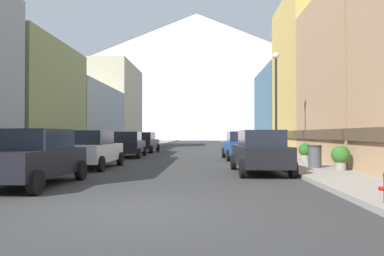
# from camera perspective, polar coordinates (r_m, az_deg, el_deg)

# --- Properties ---
(ground_plane) EXTENTS (400.00, 400.00, 0.00)m
(ground_plane) POSITION_cam_1_polar(r_m,az_deg,el_deg) (8.11, -9.18, -12.41)
(ground_plane) COLOR #343434
(sidewalk_left) EXTENTS (2.50, 100.00, 0.15)m
(sidewalk_left) POSITION_cam_1_polar(r_m,az_deg,el_deg) (43.53, -8.33, -2.96)
(sidewalk_left) COLOR gray
(sidewalk_left) RESTS_ON ground
(sidewalk_right) EXTENTS (2.50, 100.00, 0.15)m
(sidewalk_right) POSITION_cam_1_polar(r_m,az_deg,el_deg) (43.09, 8.28, -2.98)
(sidewalk_right) COLOR gray
(sidewalk_right) RESTS_ON ground
(storefront_left_2) EXTENTS (9.06, 12.97, 6.16)m
(storefront_left_2) POSITION_cam_1_polar(r_m,az_deg,el_deg) (37.15, -19.18, 1.20)
(storefront_left_2) COLOR #99A5B2
(storefront_left_2) RESTS_ON ground
(storefront_left_3) EXTENTS (8.68, 12.09, 10.43)m
(storefront_left_3) POSITION_cam_1_polar(r_m,az_deg,el_deg) (49.23, -13.62, 3.08)
(storefront_left_3) COLOR beige
(storefront_left_3) RESTS_ON ground
(storefront_right_1) EXTENTS (7.32, 8.40, 9.13)m
(storefront_right_1) POSITION_cam_1_polar(r_m,az_deg,el_deg) (22.49, 27.06, 6.28)
(storefront_right_1) COLOR tan
(storefront_right_1) RESTS_ON ground
(storefront_right_2) EXTENTS (7.24, 8.59, 11.95)m
(storefront_right_2) POSITION_cam_1_polar(r_m,az_deg,el_deg) (30.57, 20.10, 6.97)
(storefront_right_2) COLOR #D8B259
(storefront_right_2) RESTS_ON ground
(storefront_right_3) EXTENTS (9.78, 11.43, 8.34)m
(storefront_right_3) POSITION_cam_1_polar(r_m,az_deg,el_deg) (40.77, 17.22, 2.49)
(storefront_right_3) COLOR slate
(storefront_right_3) RESTS_ON ground
(car_left_0) EXTENTS (2.17, 4.45, 1.78)m
(car_left_0) POSITION_cam_1_polar(r_m,az_deg,el_deg) (12.61, -23.10, -4.12)
(car_left_0) COLOR black
(car_left_0) RESTS_ON ground
(car_left_1) EXTENTS (2.16, 4.45, 1.78)m
(car_left_1) POSITION_cam_1_polar(r_m,az_deg,el_deg) (18.20, -15.09, -3.16)
(car_left_1) COLOR silver
(car_left_1) RESTS_ON ground
(car_left_2) EXTENTS (2.21, 4.47, 1.78)m
(car_left_2) POSITION_cam_1_polar(r_m,az_deg,el_deg) (26.27, -9.73, -2.49)
(car_left_2) COLOR black
(car_left_2) RESTS_ON ground
(car_left_3) EXTENTS (2.24, 4.48, 1.78)m
(car_left_3) POSITION_cam_1_polar(r_m,az_deg,el_deg) (33.03, -7.32, -2.17)
(car_left_3) COLOR black
(car_left_3) RESTS_ON ground
(car_right_0) EXTENTS (2.17, 4.45, 1.78)m
(car_right_0) POSITION_cam_1_polar(r_m,az_deg,el_deg) (15.50, 10.42, -3.57)
(car_right_0) COLOR black
(car_right_0) RESTS_ON ground
(car_right_1) EXTENTS (2.21, 4.47, 1.78)m
(car_right_1) POSITION_cam_1_polar(r_m,az_deg,el_deg) (23.86, 7.45, -2.65)
(car_right_1) COLOR #19478C
(car_right_1) RESTS_ON ground
(trash_bin_right) EXTENTS (0.59, 0.59, 0.98)m
(trash_bin_right) POSITION_cam_1_polar(r_m,az_deg,el_deg) (17.17, 18.32, -4.14)
(trash_bin_right) COLOR #4C5156
(trash_bin_right) RESTS_ON sidewalk_right
(potted_plant_0) EXTENTS (0.74, 0.74, 1.00)m
(potted_plant_0) POSITION_cam_1_polar(r_m,az_deg,el_deg) (16.14, 21.83, -4.03)
(potted_plant_0) COLOR gray
(potted_plant_0) RESTS_ON sidewalk_right
(potted_plant_1) EXTENTS (0.72, 0.72, 0.97)m
(potted_plant_1) POSITION_cam_1_polar(r_m,az_deg,el_deg) (21.18, 16.97, -3.37)
(potted_plant_1) COLOR gray
(potted_plant_1) RESTS_ON sidewalk_right
(pedestrian_1) EXTENTS (0.36, 0.36, 1.52)m
(pedestrian_1) POSITION_cam_1_polar(r_m,az_deg,el_deg) (28.14, -14.09, -2.48)
(pedestrian_1) COLOR brown
(pedestrian_1) RESTS_ON sidewalk_left
(streetlamp_right) EXTENTS (0.36, 0.36, 5.86)m
(streetlamp_right) POSITION_cam_1_polar(r_m,az_deg,el_deg) (20.51, 12.76, 5.72)
(streetlamp_right) COLOR black
(streetlamp_right) RESTS_ON sidewalk_right
(mountain_backdrop) EXTENTS (348.81, 348.81, 89.03)m
(mountain_backdrop) POSITION_cam_1_polar(r_m,az_deg,el_deg) (271.27, 0.76, 8.16)
(mountain_backdrop) COLOR silver
(mountain_backdrop) RESTS_ON ground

